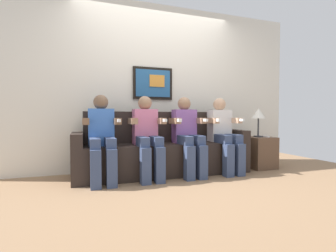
{
  "coord_description": "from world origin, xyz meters",
  "views": [
    {
      "loc": [
        -1.09,
        -3.03,
        0.83
      ],
      "look_at": [
        0.0,
        0.15,
        0.7
      ],
      "focal_mm": 26.34,
      "sensor_mm": 36.0,
      "label": 1
    }
  ],
  "objects_px": {
    "person_right_center": "(187,132)",
    "table_lamp": "(258,115)",
    "couch": "(164,152)",
    "person_leftmost": "(102,134)",
    "side_table_right": "(260,152)",
    "spare_remote_on_table": "(266,136)",
    "person_left_center": "(147,133)",
    "person_rightmost": "(224,132)"
  },
  "relations": [
    {
      "from": "person_leftmost",
      "to": "table_lamp",
      "type": "height_order",
      "value": "person_leftmost"
    },
    {
      "from": "person_rightmost",
      "to": "spare_remote_on_table",
      "type": "bearing_deg",
      "value": 1.41
    },
    {
      "from": "person_left_center",
      "to": "side_table_right",
      "type": "distance_m",
      "value": 1.92
    },
    {
      "from": "side_table_right",
      "to": "person_left_center",
      "type": "bearing_deg",
      "value": -178.15
    },
    {
      "from": "person_leftmost",
      "to": "spare_remote_on_table",
      "type": "distance_m",
      "value": 2.55
    },
    {
      "from": "person_leftmost",
      "to": "spare_remote_on_table",
      "type": "bearing_deg",
      "value": 0.43
    },
    {
      "from": "person_leftmost",
      "to": "side_table_right",
      "type": "xyz_separation_m",
      "value": [
        2.47,
        0.06,
        -0.36
      ]
    },
    {
      "from": "person_leftmost",
      "to": "table_lamp",
      "type": "relative_size",
      "value": 2.41
    },
    {
      "from": "person_right_center",
      "to": "person_rightmost",
      "type": "xyz_separation_m",
      "value": [
        0.58,
        0.0,
        0.0
      ]
    },
    {
      "from": "person_right_center",
      "to": "table_lamp",
      "type": "height_order",
      "value": "person_right_center"
    },
    {
      "from": "person_rightmost",
      "to": "table_lamp",
      "type": "distance_m",
      "value": 0.74
    },
    {
      "from": "couch",
      "to": "person_leftmost",
      "type": "xyz_separation_m",
      "value": [
        -0.88,
        -0.17,
        0.29
      ]
    },
    {
      "from": "person_left_center",
      "to": "table_lamp",
      "type": "relative_size",
      "value": 2.41
    },
    {
      "from": "person_rightmost",
      "to": "spare_remote_on_table",
      "type": "relative_size",
      "value": 8.54
    },
    {
      "from": "person_right_center",
      "to": "side_table_right",
      "type": "relative_size",
      "value": 2.22
    },
    {
      "from": "person_leftmost",
      "to": "person_right_center",
      "type": "bearing_deg",
      "value": -0.02
    },
    {
      "from": "couch",
      "to": "person_left_center",
      "type": "relative_size",
      "value": 2.24
    },
    {
      "from": "person_left_center",
      "to": "person_rightmost",
      "type": "xyz_separation_m",
      "value": [
        1.17,
        -0.0,
        0.0
      ]
    },
    {
      "from": "couch",
      "to": "person_rightmost",
      "type": "bearing_deg",
      "value": -10.9
    },
    {
      "from": "person_left_center",
      "to": "spare_remote_on_table",
      "type": "distance_m",
      "value": 1.97
    },
    {
      "from": "person_right_center",
      "to": "table_lamp",
      "type": "relative_size",
      "value": 2.41
    },
    {
      "from": "couch",
      "to": "person_leftmost",
      "type": "distance_m",
      "value": 0.94
    },
    {
      "from": "table_lamp",
      "to": "spare_remote_on_table",
      "type": "bearing_deg",
      "value": -32.79
    },
    {
      "from": "person_right_center",
      "to": "spare_remote_on_table",
      "type": "bearing_deg",
      "value": 0.81
    },
    {
      "from": "person_rightmost",
      "to": "person_right_center",
      "type": "bearing_deg",
      "value": 180.0
    },
    {
      "from": "person_left_center",
      "to": "side_table_right",
      "type": "bearing_deg",
      "value": 1.85
    },
    {
      "from": "person_right_center",
      "to": "spare_remote_on_table",
      "type": "relative_size",
      "value": 8.54
    },
    {
      "from": "person_left_center",
      "to": "side_table_right",
      "type": "xyz_separation_m",
      "value": [
        1.89,
        0.06,
        -0.36
      ]
    },
    {
      "from": "spare_remote_on_table",
      "to": "table_lamp",
      "type": "bearing_deg",
      "value": 147.21
    },
    {
      "from": "spare_remote_on_table",
      "to": "person_rightmost",
      "type": "bearing_deg",
      "value": -178.59
    },
    {
      "from": "spare_remote_on_table",
      "to": "couch",
      "type": "bearing_deg",
      "value": 174.9
    },
    {
      "from": "side_table_right",
      "to": "table_lamp",
      "type": "xyz_separation_m",
      "value": [
        -0.02,
        0.02,
        0.61
      ]
    },
    {
      "from": "person_left_center",
      "to": "person_rightmost",
      "type": "relative_size",
      "value": 1.0
    },
    {
      "from": "person_leftmost",
      "to": "couch",
      "type": "bearing_deg",
      "value": 10.88
    },
    {
      "from": "side_table_right",
      "to": "person_right_center",
      "type": "bearing_deg",
      "value": -177.29
    },
    {
      "from": "couch",
      "to": "side_table_right",
      "type": "xyz_separation_m",
      "value": [
        1.59,
        -0.11,
        -0.06
      ]
    },
    {
      "from": "person_left_center",
      "to": "table_lamp",
      "type": "distance_m",
      "value": 1.88
    },
    {
      "from": "couch",
      "to": "table_lamp",
      "type": "xyz_separation_m",
      "value": [
        1.57,
        -0.08,
        0.55
      ]
    },
    {
      "from": "couch",
      "to": "person_right_center",
      "type": "xyz_separation_m",
      "value": [
        0.29,
        -0.17,
        0.29
      ]
    },
    {
      "from": "person_leftmost",
      "to": "spare_remote_on_table",
      "type": "xyz_separation_m",
      "value": [
        2.55,
        0.02,
        -0.1
      ]
    },
    {
      "from": "person_left_center",
      "to": "person_right_center",
      "type": "xyz_separation_m",
      "value": [
        0.58,
        -0.0,
        0.0
      ]
    },
    {
      "from": "person_rightmost",
      "to": "table_lamp",
      "type": "xyz_separation_m",
      "value": [
        0.69,
        0.09,
        0.25
      ]
    }
  ]
}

